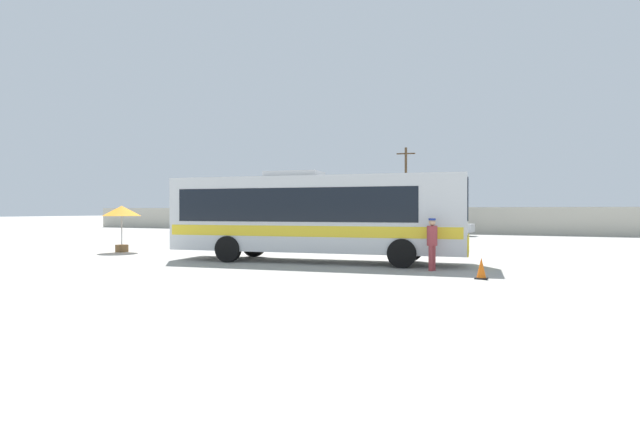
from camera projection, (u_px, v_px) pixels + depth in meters
The scene contains 12 objects.
ground_plane at pixel (369, 244), 30.59m from camera, with size 300.00×300.00×0.00m, color #A3A099.
perimeter_wall at pixel (428, 220), 45.27m from camera, with size 80.00×0.30×2.32m, color #B2AD9E.
coach_bus_silver_yellow at pixel (312, 213), 20.12m from camera, with size 11.99×4.07×3.62m.
attendant_by_bus_door at pixel (432, 241), 17.06m from camera, with size 0.45×0.45×1.78m.
vendor_umbrella_near_gate_orange at pixel (122, 212), 24.75m from camera, with size 1.82×1.82×2.28m.
parked_car_leftmost_white at pixel (326, 225), 45.51m from camera, with size 4.60×2.26×1.42m.
parked_car_second_silver at pixel (385, 225), 43.52m from camera, with size 4.70×2.19×1.49m.
parked_car_third_silver at pixel (446, 226), 40.52m from camera, with size 4.48×2.13×1.51m.
utility_pole_near at pixel (406, 188), 48.95m from camera, with size 1.79×0.43×8.18m.
roadside_tree_left at pixel (304, 193), 53.94m from camera, with size 4.89×4.89×6.03m.
roadside_tree_midleft at pixel (384, 190), 51.55m from camera, with size 3.68×3.68×5.75m.
traffic_cone_on_apron at pixel (481, 269), 15.00m from camera, with size 0.36×0.36×0.64m.
Camera 1 is at (10.05, -19.03, 2.05)m, focal length 28.25 mm.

